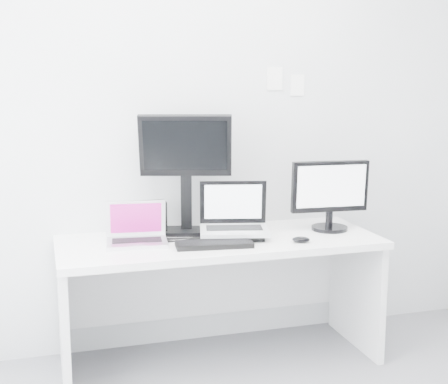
{
  "coord_description": "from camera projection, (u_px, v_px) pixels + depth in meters",
  "views": [
    {
      "loc": [
        -0.94,
        -2.05,
        1.61
      ],
      "look_at": [
        0.02,
        1.23,
        1.0
      ],
      "focal_mm": 50.38,
      "sensor_mm": 36.0,
      "label": 1
    }
  ],
  "objects": [
    {
      "name": "mouse",
      "position": [
        301.0,
        240.0,
        3.45
      ],
      "size": [
        0.12,
        0.1,
        0.03
      ],
      "primitive_type": "ellipsoid",
      "rotation": [
        0.0,
        0.0,
        -0.38
      ],
      "color": "black",
      "rests_on": "desk"
    },
    {
      "name": "keyboard",
      "position": [
        214.0,
        244.0,
        3.36
      ],
      "size": [
        0.43,
        0.19,
        0.03
      ],
      "primitive_type": "cube",
      "rotation": [
        0.0,
        0.0,
        -0.11
      ],
      "color": "black",
      "rests_on": "desk"
    },
    {
      "name": "samsung_monitor",
      "position": [
        330.0,
        194.0,
        3.71
      ],
      "size": [
        0.48,
        0.25,
        0.43
      ],
      "primitive_type": "cube",
      "rotation": [
        0.0,
        0.0,
        -0.07
      ],
      "color": "black",
      "rests_on": "desk"
    },
    {
      "name": "back_wall",
      "position": [
        203.0,
        124.0,
        3.76
      ],
      "size": [
        3.6,
        0.0,
        3.6
      ],
      "primitive_type": "plane",
      "rotation": [
        1.57,
        0.0,
        0.0
      ],
      "color": "silver",
      "rests_on": "ground"
    },
    {
      "name": "desk",
      "position": [
        220.0,
        301.0,
        3.6
      ],
      "size": [
        1.8,
        0.7,
        0.73
      ],
      "primitive_type": "cube",
      "color": "white",
      "rests_on": "ground"
    },
    {
      "name": "dell_laptop",
      "position": [
        234.0,
        210.0,
        3.53
      ],
      "size": [
        0.44,
        0.38,
        0.32
      ],
      "primitive_type": "cube",
      "rotation": [
        0.0,
        0.0,
        -0.24
      ],
      "color": "silver",
      "rests_on": "desk"
    },
    {
      "name": "rear_monitor",
      "position": [
        186.0,
        173.0,
        3.6
      ],
      "size": [
        0.56,
        0.32,
        0.71
      ],
      "primitive_type": "cube",
      "rotation": [
        0.0,
        0.0,
        -0.28
      ],
      "color": "black",
      "rests_on": "desk"
    },
    {
      "name": "wall_note_0",
      "position": [
        275.0,
        79.0,
        3.83
      ],
      "size": [
        0.1,
        0.0,
        0.14
      ],
      "primitive_type": "cube",
      "color": "white",
      "rests_on": "back_wall"
    },
    {
      "name": "macbook",
      "position": [
        136.0,
        223.0,
        3.38
      ],
      "size": [
        0.35,
        0.28,
        0.24
      ],
      "primitive_type": "cube",
      "rotation": [
        0.0,
        0.0,
        -0.12
      ],
      "color": "silver",
      "rests_on": "desk"
    },
    {
      "name": "wall_note_1",
      "position": [
        297.0,
        85.0,
        3.88
      ],
      "size": [
        0.09,
        0.0,
        0.13
      ],
      "primitive_type": "cube",
      "color": "white",
      "rests_on": "back_wall"
    },
    {
      "name": "speaker",
      "position": [
        157.0,
        217.0,
        3.64
      ],
      "size": [
        0.13,
        0.13,
        0.19
      ],
      "primitive_type": "cube",
      "rotation": [
        0.0,
        0.0,
        -0.4
      ],
      "color": "black",
      "rests_on": "desk"
    }
  ]
}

